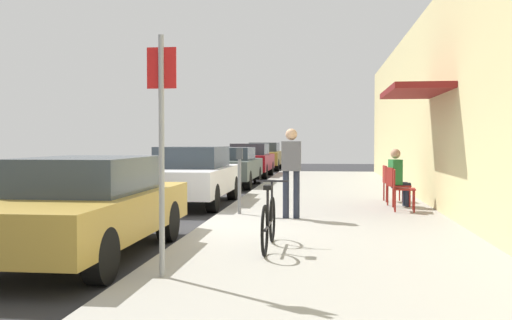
{
  "coord_description": "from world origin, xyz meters",
  "views": [
    {
      "loc": [
        2.13,
        -9.48,
        1.59
      ],
      "look_at": [
        0.18,
        6.86,
        1.03
      ],
      "focal_mm": 39.98,
      "sensor_mm": 36.0,
      "label": 1
    }
  ],
  "objects_px": {
    "parked_car_1": "(192,175)",
    "bicycle_0": "(269,222)",
    "cafe_chair_0": "(400,187)",
    "cafe_chair_1": "(395,184)",
    "parked_car_3": "(250,160)",
    "street_sign": "(162,136)",
    "parked_car_4": "(264,156)",
    "cafe_chair_2": "(390,181)",
    "parked_car_0": "(85,206)",
    "parking_meter": "(239,176)",
    "parked_car_2": "(230,166)",
    "pedestrian_standing": "(291,166)",
    "seated_patron_1": "(398,175)"
  },
  "relations": [
    {
      "from": "parked_car_1",
      "to": "bicycle_0",
      "type": "height_order",
      "value": "parked_car_1"
    },
    {
      "from": "cafe_chair_0",
      "to": "cafe_chair_1",
      "type": "bearing_deg",
      "value": 89.92
    },
    {
      "from": "parked_car_3",
      "to": "street_sign",
      "type": "height_order",
      "value": "street_sign"
    },
    {
      "from": "parked_car_4",
      "to": "cafe_chair_2",
      "type": "distance_m",
      "value": 17.56
    },
    {
      "from": "parked_car_0",
      "to": "parking_meter",
      "type": "xyz_separation_m",
      "value": [
        1.55,
        3.89,
        0.18
      ]
    },
    {
      "from": "parked_car_0",
      "to": "cafe_chair_2",
      "type": "distance_m",
      "value": 8.2
    },
    {
      "from": "parked_car_2",
      "to": "bicycle_0",
      "type": "xyz_separation_m",
      "value": [
        2.49,
        -11.81,
        -0.24
      ]
    },
    {
      "from": "parked_car_2",
      "to": "parked_car_3",
      "type": "distance_m",
      "value": 5.28
    },
    {
      "from": "cafe_chair_0",
      "to": "cafe_chair_1",
      "type": "relative_size",
      "value": 1.0
    },
    {
      "from": "parked_car_1",
      "to": "street_sign",
      "type": "bearing_deg",
      "value": -79.11
    },
    {
      "from": "parked_car_1",
      "to": "cafe_chair_2",
      "type": "height_order",
      "value": "parked_car_1"
    },
    {
      "from": "parked_car_4",
      "to": "parked_car_0",
      "type": "bearing_deg",
      "value": -90.0
    },
    {
      "from": "parked_car_1",
      "to": "pedestrian_standing",
      "type": "distance_m",
      "value": 4.01
    },
    {
      "from": "parked_car_4",
      "to": "parking_meter",
      "type": "height_order",
      "value": "parked_car_4"
    },
    {
      "from": "parked_car_0",
      "to": "parked_car_4",
      "type": "relative_size",
      "value": 1.0
    },
    {
      "from": "cafe_chair_1",
      "to": "cafe_chair_2",
      "type": "height_order",
      "value": "same"
    },
    {
      "from": "parked_car_1",
      "to": "cafe_chair_0",
      "type": "xyz_separation_m",
      "value": [
        4.82,
        -1.64,
        -0.12
      ]
    },
    {
      "from": "pedestrian_standing",
      "to": "parked_car_3",
      "type": "bearing_deg",
      "value": 100.59
    },
    {
      "from": "bicycle_0",
      "to": "cafe_chair_2",
      "type": "height_order",
      "value": "bicycle_0"
    },
    {
      "from": "parked_car_1",
      "to": "seated_patron_1",
      "type": "relative_size",
      "value": 3.41
    },
    {
      "from": "parked_car_2",
      "to": "parked_car_3",
      "type": "relative_size",
      "value": 1.0
    },
    {
      "from": "parking_meter",
      "to": "bicycle_0",
      "type": "xyz_separation_m",
      "value": [
        0.94,
        -3.61,
        -0.41
      ]
    },
    {
      "from": "parked_car_2",
      "to": "cafe_chair_1",
      "type": "bearing_deg",
      "value": -53.39
    },
    {
      "from": "parked_car_2",
      "to": "cafe_chair_0",
      "type": "height_order",
      "value": "parked_car_2"
    },
    {
      "from": "cafe_chair_1",
      "to": "parked_car_2",
      "type": "bearing_deg",
      "value": 126.61
    },
    {
      "from": "parked_car_1",
      "to": "cafe_chair_1",
      "type": "distance_m",
      "value": 4.88
    },
    {
      "from": "parked_car_0",
      "to": "bicycle_0",
      "type": "distance_m",
      "value": 2.52
    },
    {
      "from": "parked_car_4",
      "to": "cafe_chair_1",
      "type": "height_order",
      "value": "parked_car_4"
    },
    {
      "from": "parked_car_2",
      "to": "cafe_chair_2",
      "type": "relative_size",
      "value": 5.06
    },
    {
      "from": "parked_car_4",
      "to": "cafe_chair_0",
      "type": "distance_m",
      "value": 19.41
    },
    {
      "from": "parked_car_2",
      "to": "bicycle_0",
      "type": "height_order",
      "value": "parked_car_2"
    },
    {
      "from": "parking_meter",
      "to": "street_sign",
      "type": "distance_m",
      "value": 5.38
    },
    {
      "from": "parked_car_3",
      "to": "cafe_chair_1",
      "type": "xyz_separation_m",
      "value": [
        4.82,
        -11.76,
        -0.13
      ]
    },
    {
      "from": "parked_car_3",
      "to": "cafe_chair_1",
      "type": "relative_size",
      "value": 5.06
    },
    {
      "from": "parking_meter",
      "to": "street_sign",
      "type": "xyz_separation_m",
      "value": [
        -0.05,
        -5.33,
        0.75
      ]
    },
    {
      "from": "cafe_chair_2",
      "to": "pedestrian_standing",
      "type": "xyz_separation_m",
      "value": [
        -2.2,
        -3.27,
        0.5
      ]
    },
    {
      "from": "parking_meter",
      "to": "cafe_chair_2",
      "type": "height_order",
      "value": "parking_meter"
    },
    {
      "from": "seated_patron_1",
      "to": "cafe_chair_2",
      "type": "height_order",
      "value": "seated_patron_1"
    },
    {
      "from": "cafe_chair_1",
      "to": "cafe_chair_2",
      "type": "xyz_separation_m",
      "value": [
        -0.0,
        1.02,
        0.0
      ]
    },
    {
      "from": "street_sign",
      "to": "parked_car_1",
      "type": "bearing_deg",
      "value": 100.89
    },
    {
      "from": "parked_car_0",
      "to": "parked_car_1",
      "type": "bearing_deg",
      "value": 90.0
    },
    {
      "from": "cafe_chair_2",
      "to": "pedestrian_standing",
      "type": "bearing_deg",
      "value": -123.88
    },
    {
      "from": "bicycle_0",
      "to": "cafe_chair_2",
      "type": "bearing_deg",
      "value": 69.87
    },
    {
      "from": "parked_car_0",
      "to": "cafe_chair_1",
      "type": "relative_size",
      "value": 5.06
    },
    {
      "from": "parked_car_4",
      "to": "cafe_chair_1",
      "type": "distance_m",
      "value": 18.55
    },
    {
      "from": "cafe_chair_0",
      "to": "cafe_chair_1",
      "type": "xyz_separation_m",
      "value": [
        0.0,
        0.89,
        0.0
      ]
    },
    {
      "from": "parking_meter",
      "to": "seated_patron_1",
      "type": "relative_size",
      "value": 1.02
    },
    {
      "from": "parking_meter",
      "to": "pedestrian_standing",
      "type": "height_order",
      "value": "pedestrian_standing"
    },
    {
      "from": "parked_car_1",
      "to": "parked_car_3",
      "type": "height_order",
      "value": "parked_car_3"
    },
    {
      "from": "parked_car_1",
      "to": "cafe_chair_0",
      "type": "relative_size",
      "value": 5.06
    }
  ]
}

